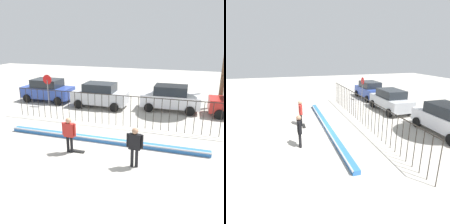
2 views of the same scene
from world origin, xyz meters
The scene contains 10 objects.
ground_plane centered at (0.00, 0.00, 0.00)m, with size 60.00×60.00×0.00m, color #ADA89E.
bowl_coping_ledge centered at (0.00, 0.63, 0.12)m, with size 11.00×0.41×0.27m.
perimeter_fence centered at (0.00, 3.27, 1.20)m, with size 14.04×0.04×1.98m.
skateboarder centered at (-1.07, -0.98, 1.07)m, with size 0.72×0.27×1.79m.
skateboard centered at (-0.76, -0.85, 0.06)m, with size 0.80×0.20×0.07m.
camera_operator centered at (2.22, -1.36, 1.08)m, with size 0.73×0.27×1.81m.
parked_car_blue centered at (-7.29, 7.22, 0.97)m, with size 4.30×2.12×1.90m.
parked_car_silver centered at (-2.40, 6.89, 0.97)m, with size 4.30×2.12×1.90m.
parked_car_white centered at (2.96, 7.61, 0.97)m, with size 4.30×2.12×1.90m.
stop_sign centered at (-6.47, 5.96, 1.62)m, with size 0.76×0.07×2.50m.
Camera 2 is at (11.85, -2.04, 4.93)m, focal length 30.65 mm.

